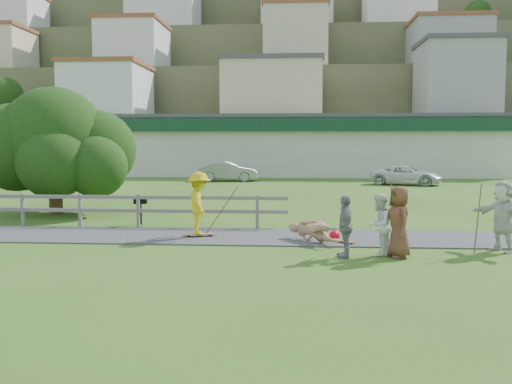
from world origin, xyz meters
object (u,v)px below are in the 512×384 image
car_white (406,175)px  spectator_a (379,225)px  spectator_d (503,216)px  bbq (141,211)px  car_silver (228,171)px  spectator_b (345,226)px  skater_rider (199,207)px  tree (55,159)px  skater_fallen (314,231)px  spectator_c (399,222)px

car_white → spectator_a: bearing=-175.3°
spectator_d → spectator_a: bearing=-102.9°
car_white → bbq: size_ratio=4.78×
car_silver → bbq: bearing=176.4°
spectator_b → car_white: bearing=161.2°
car_white → spectator_b: bearing=-177.1°
skater_rider → tree: bearing=35.0°
skater_rider → spectator_b: (4.09, -2.61, -0.16)m
spectator_d → skater_fallen: bearing=-127.1°
skater_rider → spectator_b: bearing=-139.5°
spectator_d → car_silver: 28.24m
car_white → tree: tree is taller
skater_fallen → spectator_b: bearing=-111.2°
spectator_a → car_white: (5.15, 24.12, -0.14)m
spectator_b → bbq: size_ratio=1.60×
spectator_a → tree: 13.91m
skater_rider → car_white: size_ratio=0.40×
skater_fallen → spectator_c: bearing=-84.2°
spectator_a → spectator_d: spectator_d is taller
spectator_b → car_silver: 28.02m
skater_rider → spectator_a: size_ratio=1.20×
bbq → skater_rider: bearing=-56.9°
skater_fallen → spectator_a: 2.36m
spectator_c → bbq: (-7.88, 5.05, -0.40)m
tree → bbq: bearing=-32.9°
spectator_b → bbq: spectator_b is taller
skater_fallen → spectator_b: (0.71, -1.98, 0.44)m
spectator_c → tree: bearing=-135.4°
skater_rider → spectator_b: 4.85m
spectator_b → spectator_c: 1.32m
spectator_d → car_silver: bearing=175.3°
spectator_d → tree: (-14.87, 6.77, 1.25)m
spectator_a → spectator_d: 3.36m
skater_rider → tree: tree is taller
skater_fallen → spectator_d: spectator_d is taller
spectator_a → spectator_c: spectator_c is taller
skater_fallen → spectator_b: size_ratio=1.19×
skater_fallen → bbq: (-5.86, 3.14, 0.15)m
skater_rider → bbq: (-2.48, 2.51, -0.45)m
spectator_d → tree: size_ratio=0.28×
spectator_d → bbq: 11.45m
skater_rider → car_silver: (-2.17, 24.70, -0.23)m
skater_rider → tree: 8.54m
car_white → tree: bearing=151.4°
spectator_b → car_silver: size_ratio=0.36×
skater_fallen → tree: (-10.03, 5.84, 1.85)m
spectator_c → car_silver: spectator_c is taller
spectator_b → spectator_d: (4.13, 1.05, 0.16)m
car_silver → tree: (-4.48, -19.50, 1.48)m
spectator_a → spectator_d: (3.27, 0.78, 0.15)m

